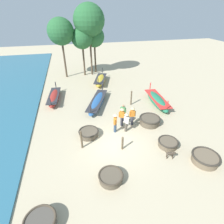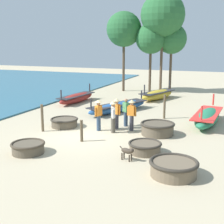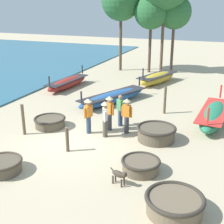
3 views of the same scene
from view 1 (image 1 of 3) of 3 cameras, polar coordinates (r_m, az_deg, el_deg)
ground_plane at (r=12.88m, az=0.83°, el=-10.26°), size 80.00×80.00×0.00m
coracle_beside_post at (r=14.97m, az=12.19°, el=-2.70°), size 1.74×1.74×0.63m
coracle_tilted at (r=13.52m, az=-7.61°, el=-6.79°), size 1.53×1.53×0.49m
coracle_weathered at (r=9.73m, az=-22.31°, el=-30.45°), size 1.46×1.46×0.57m
coracle_nearest at (r=10.56m, az=-0.40°, el=-20.46°), size 1.44×1.44×0.47m
coracle_front_left at (r=13.14m, az=17.79°, el=-9.64°), size 1.42×1.42×0.47m
coracle_upturned at (r=12.87m, az=28.17°, el=-13.14°), size 1.74×1.74×0.56m
long_boat_white_hull at (r=17.55m, az=-4.80°, el=3.36°), size 3.04×5.32×1.21m
long_boat_blue_hull at (r=19.35m, az=-18.38°, el=4.63°), size 1.35×4.49×1.25m
long_boat_green_hull at (r=18.19m, az=14.50°, el=3.71°), size 1.48×4.73×1.46m
long_boat_ochre_hull at (r=22.81m, az=-3.77°, el=10.36°), size 2.38×4.35×1.43m
fisherman_hauling at (r=14.82m, az=3.63°, el=-0.10°), size 0.46×0.37×1.57m
fisherman_by_coracle at (r=14.14m, az=3.26°, el=-1.21°), size 0.50×0.36×1.67m
fisherman_crouching at (r=13.39m, az=1.05°, el=-3.22°), size 0.36×0.50×1.67m
fisherman_standing_left at (r=14.34m, az=6.68°, el=-0.89°), size 0.53×0.36×1.67m
fisherman_with_hat at (r=13.52m, az=4.70°, el=-2.96°), size 0.36×0.50×1.67m
dog at (r=12.22m, az=18.68°, el=-12.80°), size 0.66×0.35×0.55m
mooring_post_inland at (r=17.46m, az=6.29°, el=4.59°), size 0.14×0.14×1.49m
mooring_post_shoreline at (r=12.15m, az=3.43°, el=-10.14°), size 0.14×0.14×1.04m
mooring_post_mid_beach at (r=12.28m, az=-9.94°, el=-8.86°), size 0.14×0.14×1.44m
tree_center at (r=26.10m, az=-5.85°, el=23.22°), size 2.79×2.79×6.35m
tree_tall_back at (r=24.64m, az=-16.42°, el=23.85°), size 3.28×3.28×7.48m
tree_leftmost at (r=24.99m, az=-9.76°, el=22.65°), size 2.80×2.80×6.37m
tree_left_mid at (r=24.83m, az=-7.53°, el=27.56°), size 3.95×3.95×9.01m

